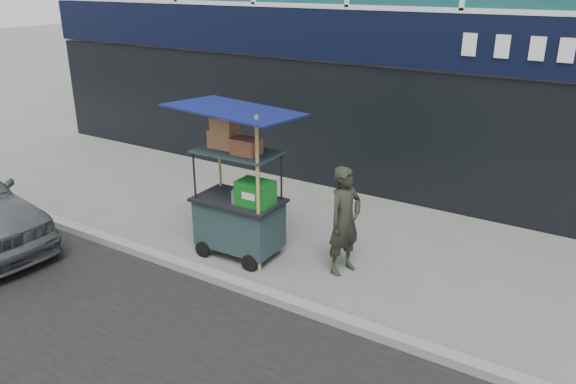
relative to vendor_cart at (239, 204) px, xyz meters
The scene contains 4 objects.
ground 1.02m from the vendor_cart, 90.75° to the right, with size 80.00×80.00×0.00m, color #62625D.
curb 1.12m from the vendor_cart, 90.57° to the right, with size 80.00×0.18×0.12m, color gray.
vendor_cart is the anchor object (origin of this frame).
vendor_man 1.57m from the vendor_cart, 13.62° to the left, with size 0.56×0.37×1.54m, color black.
Camera 1 is at (4.65, -5.34, 3.90)m, focal length 35.00 mm.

